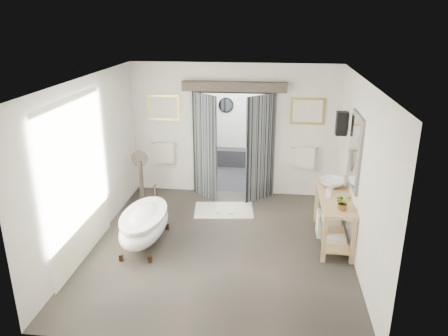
{
  "coord_description": "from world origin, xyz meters",
  "views": [
    {
      "loc": [
        0.86,
        -6.71,
        3.88
      ],
      "look_at": [
        0.0,
        0.6,
        1.25
      ],
      "focal_mm": 35.0,
      "sensor_mm": 36.0,
      "label": 1
    }
  ],
  "objects_px": {
    "vanity": "(333,215)",
    "basin": "(332,184)",
    "clawfoot_tub": "(144,224)",
    "rug": "(224,210)"
  },
  "relations": [
    {
      "from": "vanity",
      "to": "basin",
      "type": "distance_m",
      "value": 0.61
    },
    {
      "from": "clawfoot_tub",
      "to": "basin",
      "type": "height_order",
      "value": "basin"
    },
    {
      "from": "rug",
      "to": "clawfoot_tub",
      "type": "bearing_deg",
      "value": -128.4
    },
    {
      "from": "clawfoot_tub",
      "to": "rug",
      "type": "bearing_deg",
      "value": 51.6
    },
    {
      "from": "clawfoot_tub",
      "to": "rug",
      "type": "xyz_separation_m",
      "value": [
        1.22,
        1.54,
        -0.39
      ]
    },
    {
      "from": "rug",
      "to": "basin",
      "type": "relative_size",
      "value": 2.49
    },
    {
      "from": "clawfoot_tub",
      "to": "rug",
      "type": "height_order",
      "value": "clawfoot_tub"
    },
    {
      "from": "clawfoot_tub",
      "to": "vanity",
      "type": "relative_size",
      "value": 1.04
    },
    {
      "from": "rug",
      "to": "basin",
      "type": "xyz_separation_m",
      "value": [
        2.06,
        -0.61,
        0.93
      ]
    },
    {
      "from": "vanity",
      "to": "rug",
      "type": "distance_m",
      "value": 2.36
    }
  ]
}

